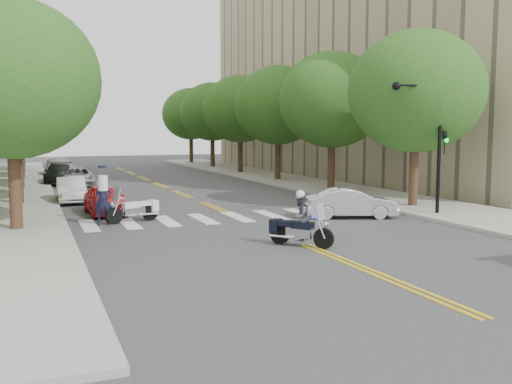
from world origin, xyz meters
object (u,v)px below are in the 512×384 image
motorcycle_police (299,221)px  motorcycle_parked (137,209)px  convertible (351,203)px  officer_standing (103,201)px

motorcycle_police → motorcycle_parked: 7.99m
convertible → motorcycle_parked: bearing=94.8°
motorcycle_parked → convertible: 9.02m
motorcycle_police → convertible: (4.74, 4.58, -0.18)m
motorcycle_police → convertible: bearing=-173.2°
motorcycle_parked → officer_standing: bearing=84.6°
motorcycle_police → motorcycle_parked: (-3.97, 6.92, -0.30)m
officer_standing → motorcycle_parked: bearing=17.4°
motorcycle_parked → motorcycle_police: bearing=-167.7°
motorcycle_police → motorcycle_parked: bearing=-97.4°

